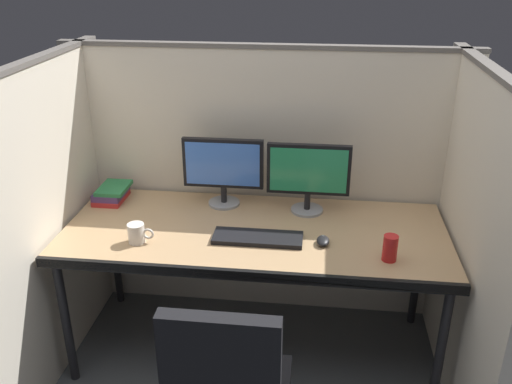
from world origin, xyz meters
name	(u,v)px	position (x,y,z in m)	size (l,w,h in m)	color
cubicle_partition_rear	(264,185)	(0.00, 0.74, 0.79)	(2.21, 0.06, 1.57)	beige
cubicle_partition_left	(54,218)	(-0.99, 0.20, 0.79)	(0.06, 1.41, 1.57)	beige
cubicle_partition_right	(467,242)	(0.99, 0.20, 0.79)	(0.06, 1.41, 1.57)	beige
desk	(255,239)	(0.00, 0.29, 0.69)	(1.90, 0.80, 0.74)	tan
monitor_left	(223,167)	(-0.20, 0.57, 0.96)	(0.43, 0.17, 0.37)	gray
monitor_right	(308,174)	(0.25, 0.53, 0.96)	(0.43, 0.17, 0.37)	gray
keyboard_main	(258,238)	(0.03, 0.19, 0.75)	(0.43, 0.15, 0.02)	black
computer_mouse	(323,241)	(0.34, 0.19, 0.76)	(0.06, 0.10, 0.04)	black
soda_can	(390,248)	(0.63, 0.08, 0.80)	(0.07, 0.07, 0.12)	red
book_stack	(112,193)	(-0.83, 0.55, 0.78)	(0.17, 0.22, 0.08)	#B22626
coffee_mug	(137,233)	(-0.54, 0.10, 0.79)	(0.13, 0.08, 0.09)	silver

